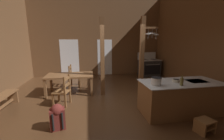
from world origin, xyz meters
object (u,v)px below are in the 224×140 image
object	(u,v)px
backpack	(57,116)
mixing_bowl_on_counter	(176,81)
bench_along_left_wall	(0,101)
stockpot_on_counter	(156,81)
dining_table	(70,77)
step_stool	(205,125)
bottle_tall_on_counter	(182,81)
kitchen_island	(179,97)
ladderback_chair_near_window	(74,76)
stove_range	(149,67)
ladderback_chair_by_post	(63,91)

from	to	relation	value
backpack	mixing_bowl_on_counter	xyz separation A→B (m)	(3.03, 0.23, 0.61)
bench_along_left_wall	stockpot_on_counter	size ratio (longest dim) A/B	4.13
bench_along_left_wall	stockpot_on_counter	world-z (taller)	stockpot_on_counter
dining_table	backpack	distance (m)	2.25
step_stool	bottle_tall_on_counter	bearing A→B (deg)	107.78
kitchen_island	ladderback_chair_near_window	xyz separation A→B (m)	(-3.10, 2.86, 0.01)
kitchen_island	dining_table	size ratio (longest dim) A/B	1.26
stove_range	stockpot_on_counter	xyz separation A→B (m)	(-1.80, -4.32, 0.50)
dining_table	bottle_tall_on_counter	size ratio (longest dim) A/B	6.75
stove_range	ladderback_chair_by_post	xyz separation A→B (m)	(-4.25, -3.14, -0.03)
dining_table	stockpot_on_counter	distance (m)	3.20
stockpot_on_counter	mixing_bowl_on_counter	world-z (taller)	stockpot_on_counter
ladderback_chair_near_window	bottle_tall_on_counter	xyz separation A→B (m)	(2.90, -3.15, 0.54)
ladderback_chair_by_post	stockpot_on_counter	size ratio (longest dim) A/B	2.96
stockpot_on_counter	ladderback_chair_near_window	bearing A→B (deg)	127.46
kitchen_island	step_stool	xyz separation A→B (m)	(-0.00, -0.90, -0.27)
dining_table	step_stool	bearing A→B (deg)	-42.89
step_stool	backpack	size ratio (longest dim) A/B	0.69
ladderback_chair_near_window	mixing_bowl_on_counter	bearing A→B (deg)	-43.90
ladderback_chair_near_window	backpack	world-z (taller)	ladderback_chair_near_window
stove_range	bottle_tall_on_counter	world-z (taller)	stove_range
stove_range	backpack	distance (m)	6.06
ladderback_chair_near_window	backpack	bearing A→B (deg)	-91.38
dining_table	mixing_bowl_on_counter	xyz separation A→B (m)	(3.00, -1.99, 0.27)
step_stool	mixing_bowl_on_counter	bearing A→B (deg)	98.50
stove_range	ladderback_chair_by_post	size ratio (longest dim) A/B	1.39
step_stool	ladderback_chair_by_post	xyz separation A→B (m)	(-3.24, 1.94, 0.27)
kitchen_island	stockpot_on_counter	bearing A→B (deg)	-169.78
bench_along_left_wall	ladderback_chair_near_window	bearing A→B (deg)	47.27
ladderback_chair_by_post	stockpot_on_counter	distance (m)	2.77
kitchen_island	mixing_bowl_on_counter	world-z (taller)	mixing_bowl_on_counter
stove_range	backpack	xyz separation A→B (m)	(-4.18, -4.39, -0.17)
stockpot_on_counter	bottle_tall_on_counter	size ratio (longest dim) A/B	1.27
dining_table	backpack	bearing A→B (deg)	-90.86
dining_table	mixing_bowl_on_counter	distance (m)	3.61
step_stool	stockpot_on_counter	distance (m)	1.36
backpack	mixing_bowl_on_counter	world-z (taller)	mixing_bowl_on_counter
mixing_bowl_on_counter	bottle_tall_on_counter	world-z (taller)	bottle_tall_on_counter
bench_along_left_wall	stockpot_on_counter	xyz separation A→B (m)	(4.12, -1.04, 0.68)
stove_range	bench_along_left_wall	xyz separation A→B (m)	(-5.92, -3.28, -0.18)
ladderback_chair_by_post	mixing_bowl_on_counter	distance (m)	3.30
ladderback_chair_near_window	bench_along_left_wall	distance (m)	2.68
mixing_bowl_on_counter	bottle_tall_on_counter	size ratio (longest dim) A/B	0.77
stockpot_on_counter	dining_table	bearing A→B (deg)	137.43
bench_along_left_wall	step_stool	bearing A→B (deg)	-20.09
stove_range	backpack	world-z (taller)	stove_range
ladderback_chair_near_window	backpack	size ratio (longest dim) A/B	1.59
dining_table	ladderback_chair_by_post	world-z (taller)	ladderback_chair_by_post
step_stool	mixing_bowl_on_counter	distance (m)	1.19
bottle_tall_on_counter	kitchen_island	bearing A→B (deg)	54.79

